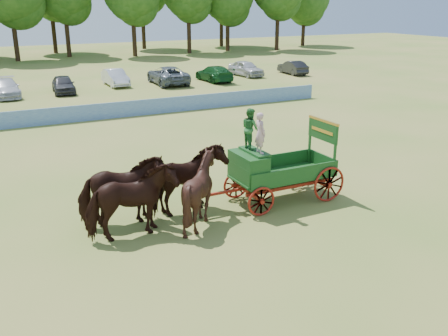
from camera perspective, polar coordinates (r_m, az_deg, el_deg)
ground at (r=19.82m, az=12.76°, el=-3.62°), size 160.00×160.00×0.00m
horse_lead_left at (r=16.20m, az=-10.54°, el=-3.90°), size 2.94×1.43×2.45m
horse_lead_right at (r=17.19m, az=-11.61°, el=-2.63°), size 3.04×1.69×2.45m
horse_wheel_left at (r=16.96m, az=-2.76°, el=-2.55°), size 2.41×2.19×2.45m
horse_wheel_right at (r=17.90m, az=-4.21°, el=-1.42°), size 3.11×1.91×2.45m
farm_dray at (r=18.63m, az=4.85°, el=0.58°), size 6.00×2.00×3.65m
sponsor_banner at (r=34.50m, az=-7.82°, el=7.01°), size 26.00×0.08×1.05m
parked_cars at (r=45.19m, az=-15.57°, el=9.52°), size 46.36×6.70×1.64m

